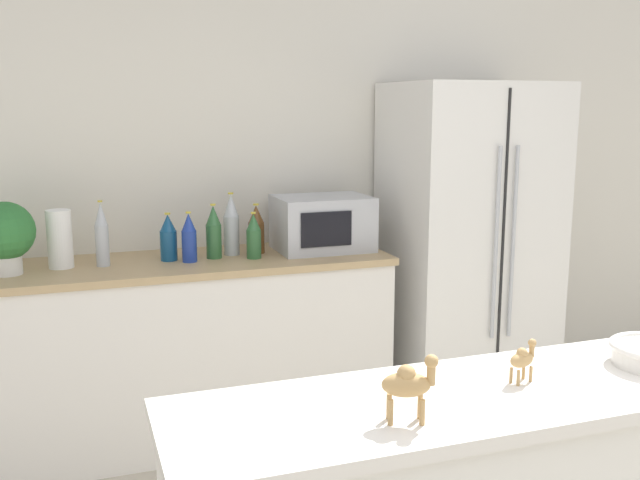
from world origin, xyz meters
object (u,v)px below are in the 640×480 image
Objects in this scene: back_bottle_1 at (102,235)px; back_bottle_2 at (189,238)px; refrigerator at (467,248)px; back_bottle_3 at (168,238)px; back_bottle_4 at (214,232)px; back_bottle_5 at (254,236)px; camel_figurine at (523,358)px; back_bottle_0 at (231,225)px; camel_figurine_second at (409,383)px; back_bottle_6 at (256,230)px; paper_towel_roll at (60,239)px; microwave at (322,223)px; potted_plant at (5,234)px.

back_bottle_1 is 1.27× the size of back_bottle_2.
refrigerator is 1.62m from back_bottle_3.
back_bottle_3 is at bearing 177.43° from refrigerator.
refrigerator is at bearing -2.19° from back_bottle_4.
back_bottle_5 reaches higher than camel_figurine.
camel_figurine_second is (-0.04, -2.08, -0.04)m from back_bottle_0.
back_bottle_0 is 1.17× the size of back_bottle_4.
back_bottle_1 reaches higher than back_bottle_6.
back_bottle_3 is 0.45m from back_bottle_6.
back_bottle_4 is at bearing 103.40° from camel_figurine.
back_bottle_0 is 0.25m from back_bottle_2.
camel_figurine_second is at bearing -82.21° from back_bottle_3.
back_bottle_4 is (0.53, 0.00, -0.02)m from back_bottle_1.
paper_towel_roll is at bearing 110.67° from camel_figurine_second.
camel_figurine_second is at bearing -69.33° from paper_towel_roll.
back_bottle_4 is (-1.39, 0.05, 0.16)m from refrigerator.
back_bottle_6 is 2.26× the size of camel_figurine.
back_bottle_4 is at bearing 177.81° from refrigerator.
microwave is (1.29, 0.00, 0.00)m from paper_towel_roll.
back_bottle_5 is (0.08, -0.12, -0.04)m from back_bottle_0.
back_bottle_2 is at bearing -160.30° from back_bottle_4.
microwave reaches higher than back_bottle_6.
back_bottle_1 is (-1.92, 0.05, 0.18)m from refrigerator.
back_bottle_6 is (0.23, 0.05, -0.01)m from back_bottle_4.
back_bottle_5 is (1.12, -0.02, -0.08)m from potted_plant.
potted_plant is at bearing 126.71° from camel_figurine.
camel_figurine_second reaches higher than camel_figurine.
back_bottle_1 reaches higher than camel_figurine.
back_bottle_6 reaches higher than camel_figurine_second.
back_bottle_2 is at bearing -35.73° from back_bottle_3.
back_bottle_0 is (0.81, 0.03, 0.02)m from paper_towel_roll.
back_bottle_3 is at bearing 5.07° from potted_plant.
back_bottle_0 is 2.81× the size of camel_figurine.
back_bottle_6 is (0.45, 0.03, 0.01)m from back_bottle_3.
back_bottle_0 is (1.04, 0.10, -0.03)m from potted_plant.
back_bottle_4 is 1.06× the size of back_bottle_6.
camel_figurine_second is at bearing -91.04° from back_bottle_0.
back_bottle_5 is at bearing -12.29° from back_bottle_3.
refrigerator is at bearing -2.57° from back_bottle_3.
camel_figurine is (0.23, -1.96, -0.03)m from back_bottle_6.
back_bottle_5 is (0.31, -0.02, -0.01)m from back_bottle_2.
camel_figurine is (0.67, -1.93, -0.03)m from back_bottle_3.
camel_figurine is at bearing -76.60° from back_bottle_4.
microwave reaches higher than paper_towel_roll.
back_bottle_3 is (0.31, 0.02, -0.04)m from back_bottle_1.
back_bottle_0 is 0.63m from back_bottle_1.
back_bottle_0 is at bearing 179.81° from back_bottle_6.
refrigerator is 1.31m from back_bottle_0.
potted_plant is 0.41m from back_bottle_1.
camel_figurine is (-0.12, -1.93, -0.05)m from microwave.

